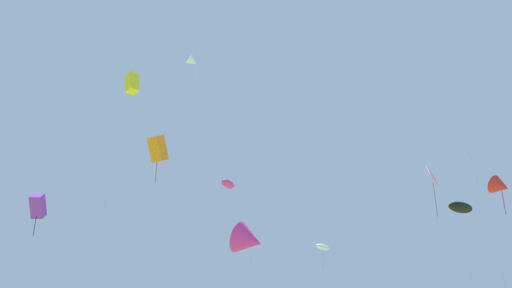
% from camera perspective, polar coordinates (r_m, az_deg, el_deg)
% --- Properties ---
extents(kite_black_parafoil, '(3.86, 3.79, 11.96)m').
position_cam_1_polar(kite_black_parafoil, '(49.36, 23.54, -7.07)').
color(kite_black_parafoil, black).
rests_on(kite_black_parafoil, ground).
extents(kite_white_delta, '(2.21, 2.16, 33.86)m').
position_cam_1_polar(kite_white_delta, '(63.01, -7.65, 9.87)').
color(kite_white_delta, white).
rests_on(kite_white_delta, ground).
extents(kite_pink_diamond, '(1.61, 2.95, 19.22)m').
position_cam_1_polar(kite_pink_diamond, '(61.88, 20.60, -3.93)').
color(kite_pink_diamond, pink).
rests_on(kite_pink_diamond, ground).
extents(kite_magenta_parafoil, '(2.09, 4.16, 18.07)m').
position_cam_1_polar(kite_magenta_parafoil, '(60.81, -3.42, -4.87)').
color(kite_magenta_parafoil, '#E02DA3').
rests_on(kite_magenta_parafoil, ground).
extents(kite_orange_box, '(2.29, 2.82, 20.89)m').
position_cam_1_polar(kite_orange_box, '(54.08, -11.80, -0.58)').
color(kite_orange_box, orange).
rests_on(kite_orange_box, ground).
extents(kite_yellow_box, '(3.14, 1.98, 24.36)m').
position_cam_1_polar(kite_yellow_box, '(48.48, -14.79, 7.09)').
color(kite_yellow_box, yellow).
rests_on(kite_yellow_box, ground).
extents(kite_red_delta, '(3.73, 3.84, 18.86)m').
position_cam_1_polar(kite_red_delta, '(68.56, 27.53, -4.58)').
color(kite_red_delta, red).
rests_on(kite_red_delta, ground).
extents(kite_white_parafoil, '(3.13, 3.22, 10.60)m').
position_cam_1_polar(kite_white_parafoil, '(63.69, 8.08, -12.25)').
color(kite_white_parafoil, white).
rests_on(kite_white_parafoil, ground).
extents(kite_purple_box, '(1.65, 3.53, 16.13)m').
position_cam_1_polar(kite_purple_box, '(65.45, -24.91, -6.85)').
color(kite_purple_box, purple).
rests_on(kite_purple_box, ground).
extents(kite_magenta_delta, '(3.98, 3.78, 9.64)m').
position_cam_1_polar(kite_magenta_delta, '(42.64, -0.80, -11.60)').
color(kite_magenta_delta, '#E02DA3').
rests_on(kite_magenta_delta, ground).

